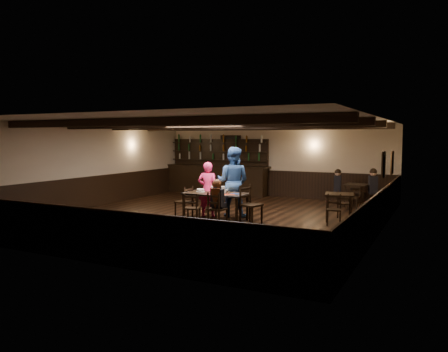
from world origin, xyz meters
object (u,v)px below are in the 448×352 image
at_px(chair_near_right, 216,207).
at_px(bar_counter, 216,176).
at_px(woman_pink, 208,189).
at_px(chair_near_left, 191,206).
at_px(man_blue, 233,182).
at_px(dining_table, 216,196).
at_px(cake, 201,190).

distance_m(chair_near_right, bar_counter, 6.58).
bearing_deg(woman_pink, chair_near_left, 79.30).
xyz_separation_m(woman_pink, man_blue, (0.64, 0.32, 0.21)).
xyz_separation_m(man_blue, bar_counter, (-2.84, 4.34, -0.27)).
bearing_deg(dining_table, cake, 175.53).
relative_size(chair_near_left, bar_counter, 0.18).
relative_size(cake, bar_counter, 0.06).
relative_size(man_blue, cake, 7.80).
bearing_deg(chair_near_left, man_blue, 71.71).
bearing_deg(chair_near_right, cake, 138.72).
bearing_deg(bar_counter, man_blue, -56.83).
bearing_deg(man_blue, chair_near_left, 63.88).
bearing_deg(chair_near_left, bar_counter, 111.97).
bearing_deg(dining_table, bar_counter, 117.75).
relative_size(dining_table, woman_pink, 1.10).
xyz_separation_m(chair_near_right, woman_pink, (-0.87, 1.16, 0.28)).
distance_m(chair_near_left, cake, 0.86).
relative_size(chair_near_left, woman_pink, 0.52).
xyz_separation_m(dining_table, woman_pink, (-0.48, 0.41, 0.10)).
bearing_deg(cake, man_blue, 46.38).
bearing_deg(chair_near_right, dining_table, 118.03).
height_order(chair_near_left, man_blue, man_blue).
xyz_separation_m(chair_near_right, man_blue, (-0.23, 1.48, 0.49)).
distance_m(man_blue, bar_counter, 5.19).
height_order(cake, bar_counter, bar_counter).
relative_size(chair_near_right, cake, 3.41).
xyz_separation_m(chair_near_right, cake, (-0.89, 0.79, 0.28)).
xyz_separation_m(woman_pink, cake, (-0.02, -0.37, 0.00)).
bearing_deg(cake, woman_pink, 87.03).
distance_m(dining_table, cake, 0.51).
distance_m(chair_near_right, cake, 1.22).
relative_size(chair_near_right, bar_counter, 0.19).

